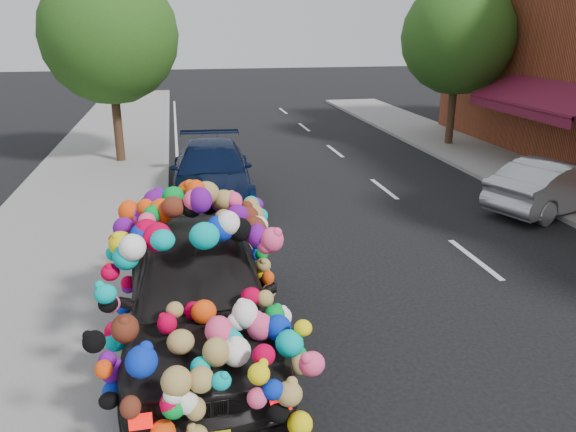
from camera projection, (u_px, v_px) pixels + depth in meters
ground at (294, 274)px, 10.29m from camera, size 100.00×100.00×0.00m
sidewalk at (46, 292)px, 9.47m from camera, size 4.00×60.00×0.12m
kerb at (163, 282)px, 9.83m from camera, size 0.15×60.00×0.13m
lane_markings at (474, 259)px, 10.95m from camera, size 6.00×50.00×0.01m
tree_near_sidewalk at (109, 35)px, 17.09m from camera, size 4.20×4.20×6.13m
tree_far_b at (458, 37)px, 19.78m from camera, size 4.00×4.00×5.90m
plush_art_car at (197, 268)px, 7.62m from camera, size 2.39×5.18×2.34m
navy_sedan at (211, 172)px, 14.47m from camera, size 2.29×5.08×1.45m
silver_hatchback at (555, 185)px, 13.62m from camera, size 4.10×2.68×1.28m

